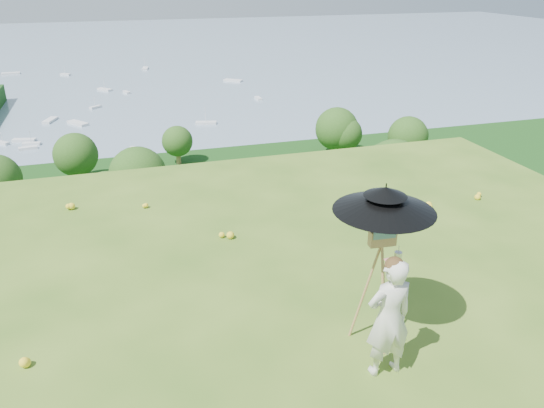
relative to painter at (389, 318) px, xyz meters
name	(u,v)px	position (x,y,z in m)	size (l,w,h in m)	color
ground	(329,320)	(-0.24, 1.14, -0.78)	(14.00, 14.00, 0.00)	#3F671D
forest_slope	(173,358)	(-0.24, 36.14, -29.78)	(140.00, 56.00, 22.00)	#153C10
shoreline_tier	(146,236)	(-0.24, 76.14, -36.78)	(170.00, 28.00, 8.00)	slate
bay_water	(115,65)	(-0.24, 241.14, -34.78)	(700.00, 700.00, 0.00)	#758CA7
slope_trees	(160,224)	(-0.24, 36.14, -15.78)	(110.00, 50.00, 6.00)	#204815
harbor_town	(142,200)	(-0.24, 76.14, -30.28)	(110.00, 22.00, 5.00)	silver
moored_boats	(79,108)	(-12.74, 162.14, -34.43)	(140.00, 140.00, 0.70)	silver
wildflowers	(323,306)	(-0.24, 1.39, -0.72)	(10.00, 10.50, 0.12)	yellow
painter	(389,318)	(0.00, 0.00, 0.00)	(0.57, 0.37, 1.56)	beige
field_easel	(378,282)	(0.16, 0.59, 0.09)	(0.66, 0.66, 1.74)	#A98147
sun_umbrella	(384,213)	(0.16, 0.62, 1.03)	(1.22, 1.22, 0.76)	black
painter_cap	(395,262)	(0.00, 0.00, 0.74)	(0.21, 0.25, 0.10)	#DF7A7B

